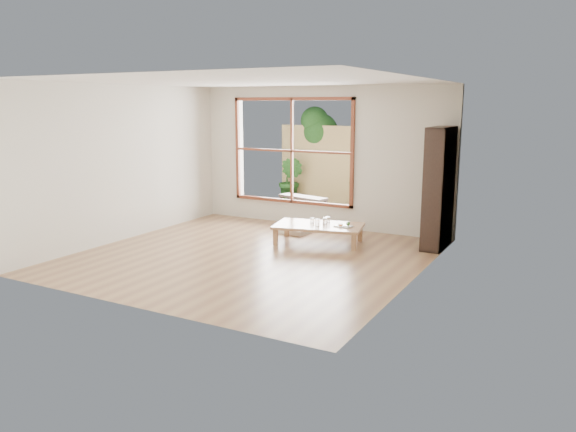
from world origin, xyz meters
name	(u,v)px	position (x,y,z in m)	size (l,w,h in m)	color
ground	(252,256)	(0.00, 0.00, 0.00)	(5.00, 5.00, 0.00)	#9E794F
low_table	(319,227)	(0.54, 1.22, 0.28)	(1.58, 1.10, 0.31)	#A1794E
floor_cushion	(296,229)	(-0.18, 1.79, 0.04)	(0.58, 0.58, 0.08)	beige
bookshelf	(439,188)	(2.33, 1.90, 0.96)	(0.31, 0.87, 1.93)	#30221B
glass_tall	(317,223)	(0.59, 1.07, 0.38)	(0.07, 0.07, 0.13)	silver
glass_mid	(325,221)	(0.61, 1.31, 0.37)	(0.07, 0.07, 0.11)	silver
glass_short	(328,220)	(0.60, 1.44, 0.36)	(0.08, 0.08, 0.10)	silver
glass_small	(312,221)	(0.39, 1.29, 0.36)	(0.07, 0.07, 0.09)	silver
food_tray	(344,225)	(0.98, 1.28, 0.33)	(0.29, 0.23, 0.08)	white
deck	(317,213)	(-0.60, 3.56, 0.00)	(2.80, 2.00, 0.05)	#3C352B
garden_bench	(303,199)	(-0.85, 3.38, 0.31)	(1.15, 0.57, 0.35)	#30221B
bamboo_fence	(337,166)	(-0.60, 4.56, 0.90)	(2.80, 0.06, 1.80)	tan
shrub_right	(367,192)	(0.29, 4.13, 0.43)	(0.73, 0.64, 0.82)	#255720
shrub_left	(291,180)	(-1.61, 4.24, 0.56)	(0.58, 0.47, 1.06)	#255720
garden_tree	(316,132)	(-1.28, 4.86, 1.63)	(1.04, 0.85, 2.22)	#4C3D2D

